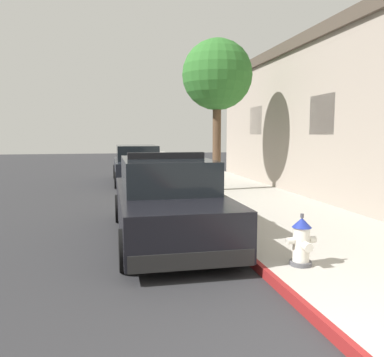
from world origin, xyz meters
TOP-DOWN VIEW (x-y plane):
  - ground_plane at (-4.20, 10.00)m, footprint 31.42×60.00m
  - sidewalk_pavement at (1.80, 10.00)m, footprint 3.61×60.00m
  - curb_painted_edge at (-0.04, 10.00)m, footprint 0.08×60.00m
  - police_cruiser at (-1.09, 5.12)m, footprint 1.94×4.84m
  - parked_car_silver_ahead at (-1.04, 14.30)m, footprint 1.94×4.84m
  - fire_hydrant at (0.52, 2.70)m, footprint 0.44×0.40m
  - street_tree at (1.38, 10.49)m, footprint 2.32×2.32m

SIDE VIEW (x-z plane):
  - ground_plane at x=-4.20m, z-range -0.20..0.00m
  - sidewalk_pavement at x=1.80m, z-range 0.00..0.14m
  - curb_painted_edge at x=-0.04m, z-range 0.00..0.14m
  - fire_hydrant at x=0.52m, z-range 0.11..0.87m
  - parked_car_silver_ahead at x=-1.04m, z-range -0.04..1.52m
  - police_cruiser at x=-1.09m, z-range -0.10..1.58m
  - street_tree at x=1.38m, z-range 1.44..6.44m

